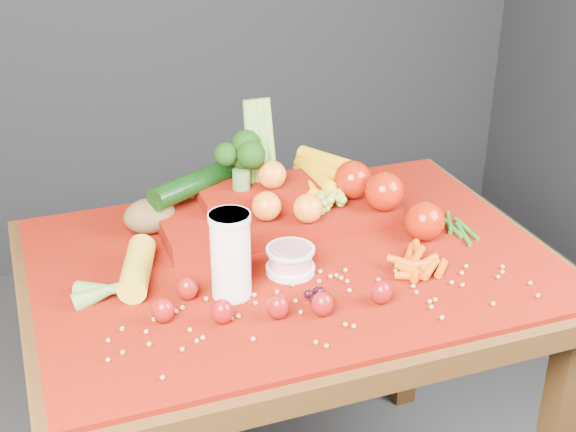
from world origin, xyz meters
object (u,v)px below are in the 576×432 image
object	(u,v)px
table	(291,301)
yogurt_bowl	(290,259)
produce_mound	(291,199)
milk_glass	(231,252)

from	to	relation	value
table	yogurt_bowl	bearing A→B (deg)	-112.09
table	yogurt_bowl	xyz separation A→B (m)	(-0.02, -0.05, 0.14)
table	produce_mound	bearing A→B (deg)	70.05
milk_glass	produce_mound	bearing A→B (deg)	49.26
milk_glass	produce_mound	size ratio (longest dim) A/B	0.29
milk_glass	produce_mound	xyz separation A→B (m)	(0.21, 0.25, -0.03)
table	yogurt_bowl	distance (m)	0.15
table	produce_mound	distance (m)	0.23
table	milk_glass	world-z (taller)	milk_glass
milk_glass	produce_mound	world-z (taller)	produce_mound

